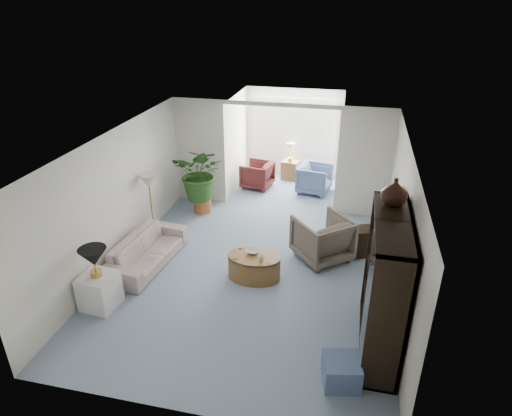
% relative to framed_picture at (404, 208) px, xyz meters
% --- Properties ---
extents(floor, '(6.00, 6.00, 0.00)m').
position_rel_framed_picture_xyz_m(floor, '(-2.46, 0.10, -1.70)').
color(floor, '#7D93A5').
rests_on(floor, ground).
extents(sunroom_floor, '(2.60, 2.60, 0.00)m').
position_rel_framed_picture_xyz_m(sunroom_floor, '(-2.46, 4.20, -1.70)').
color(sunroom_floor, '#7D93A5').
rests_on(sunroom_floor, ground).
extents(back_pier_left, '(1.20, 0.12, 2.50)m').
position_rel_framed_picture_xyz_m(back_pier_left, '(-4.36, 3.10, -0.45)').
color(back_pier_left, silver).
rests_on(back_pier_left, ground).
extents(back_pier_right, '(1.20, 0.12, 2.50)m').
position_rel_framed_picture_xyz_m(back_pier_right, '(-0.56, 3.10, -0.45)').
color(back_pier_right, silver).
rests_on(back_pier_right, ground).
extents(back_header, '(2.60, 0.12, 0.10)m').
position_rel_framed_picture_xyz_m(back_header, '(-2.46, 3.10, 0.75)').
color(back_header, silver).
rests_on(back_header, back_pier_left).
extents(window_pane, '(2.20, 0.02, 1.50)m').
position_rel_framed_picture_xyz_m(window_pane, '(-2.46, 5.28, -0.30)').
color(window_pane, white).
extents(window_blinds, '(2.20, 0.02, 1.50)m').
position_rel_framed_picture_xyz_m(window_blinds, '(-2.46, 5.25, -0.30)').
color(window_blinds, white).
extents(framed_picture, '(0.04, 0.50, 0.40)m').
position_rel_framed_picture_xyz_m(framed_picture, '(0.00, 0.00, 0.00)').
color(framed_picture, beige).
extents(sofa, '(0.93, 1.98, 0.56)m').
position_rel_framed_picture_xyz_m(sofa, '(-4.42, 0.11, -1.42)').
color(sofa, beige).
rests_on(sofa, ground).
extents(end_table, '(0.58, 0.58, 0.58)m').
position_rel_framed_picture_xyz_m(end_table, '(-4.62, -1.24, -1.41)').
color(end_table, white).
rests_on(end_table, ground).
extents(table_lamp, '(0.44, 0.44, 0.30)m').
position_rel_framed_picture_xyz_m(table_lamp, '(-4.62, -1.24, -0.77)').
color(table_lamp, black).
rests_on(table_lamp, end_table).
extents(floor_lamp, '(0.36, 0.36, 0.28)m').
position_rel_framed_picture_xyz_m(floor_lamp, '(-4.76, 1.13, -0.45)').
color(floor_lamp, beige).
rests_on(floor_lamp, ground).
extents(coffee_table, '(1.08, 1.08, 0.45)m').
position_rel_framed_picture_xyz_m(coffee_table, '(-2.36, 0.10, -1.47)').
color(coffee_table, brown).
rests_on(coffee_table, ground).
extents(coffee_bowl, '(0.27, 0.27, 0.06)m').
position_rel_framed_picture_xyz_m(coffee_bowl, '(-2.41, 0.20, -1.22)').
color(coffee_bowl, beige).
rests_on(coffee_bowl, coffee_table).
extents(coffee_cup, '(0.10, 0.10, 0.08)m').
position_rel_framed_picture_xyz_m(coffee_cup, '(-2.21, 0.00, -1.21)').
color(coffee_cup, beige).
rests_on(coffee_cup, coffee_table).
extents(wingback_chair, '(1.32, 1.32, 0.87)m').
position_rel_framed_picture_xyz_m(wingback_chair, '(-1.24, 1.03, -1.27)').
color(wingback_chair, '#62594E').
rests_on(wingback_chair, ground).
extents(side_table_dark, '(0.57, 0.51, 0.56)m').
position_rel_framed_picture_xyz_m(side_table_dark, '(-0.54, 1.33, -1.42)').
color(side_table_dark, black).
rests_on(side_table_dark, ground).
extents(entertainment_cabinet, '(0.49, 1.83, 2.03)m').
position_rel_framed_picture_xyz_m(entertainment_cabinet, '(-0.23, -1.15, -0.68)').
color(entertainment_cabinet, black).
rests_on(entertainment_cabinet, ground).
extents(cabinet_urn, '(0.36, 0.36, 0.38)m').
position_rel_framed_picture_xyz_m(cabinet_urn, '(-0.23, -0.65, 0.52)').
color(cabinet_urn, black).
rests_on(cabinet_urn, entertainment_cabinet).
extents(ottoman, '(0.55, 0.55, 0.37)m').
position_rel_framed_picture_xyz_m(ottoman, '(-0.70, -2.00, -1.51)').
color(ottoman, slate).
rests_on(ottoman, ground).
extents(plant_pot, '(0.40, 0.40, 0.32)m').
position_rel_framed_picture_xyz_m(plant_pot, '(-4.14, 2.47, -1.54)').
color(plant_pot, '#9F542E').
rests_on(plant_pot, ground).
extents(house_plant, '(1.16, 1.00, 1.29)m').
position_rel_framed_picture_xyz_m(house_plant, '(-4.14, 2.47, -0.74)').
color(house_plant, '#27501B').
rests_on(house_plant, plant_pot).
extents(sunroom_chair_blue, '(0.91, 0.90, 0.73)m').
position_rel_framed_picture_xyz_m(sunroom_chair_blue, '(-1.72, 4.18, -1.34)').
color(sunroom_chair_blue, slate).
rests_on(sunroom_chair_blue, ground).
extents(sunroom_chair_maroon, '(0.86, 0.84, 0.68)m').
position_rel_framed_picture_xyz_m(sunroom_chair_maroon, '(-3.22, 4.18, -1.36)').
color(sunroom_chair_maroon, '#531F1C').
rests_on(sunroom_chair_maroon, ground).
extents(sunroom_table, '(0.47, 0.39, 0.51)m').
position_rel_framed_picture_xyz_m(sunroom_table, '(-2.47, 4.93, -1.44)').
color(sunroom_table, brown).
rests_on(sunroom_table, ground).
extents(shelf_clutter, '(0.30, 1.09, 1.06)m').
position_rel_framed_picture_xyz_m(shelf_clutter, '(-0.28, -1.33, -0.50)').
color(shelf_clutter, '#4B4947').
rests_on(shelf_clutter, entertainment_cabinet).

